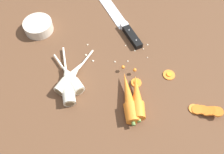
{
  "coord_description": "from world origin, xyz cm",
  "views": [
    {
      "loc": [
        -2.64,
        -46.02,
        71.74
      ],
      "look_at": [
        0.0,
        -2.0,
        1.5
      ],
      "focal_mm": 39.36,
      "sensor_mm": 36.0,
      "label": 1
    }
  ],
  "objects_px": {
    "parsnip_front": "(67,83)",
    "carrot_slice_stray_near": "(169,75)",
    "carrot_slice_stray_mid": "(136,82)",
    "parsnip_mid_left": "(71,78)",
    "parsnip_mid_right": "(70,77)",
    "chefs_knife": "(118,17)",
    "whole_carrot_second": "(137,98)",
    "prep_bowl": "(38,26)",
    "whole_carrot": "(129,98)",
    "carrot_slice_stack": "(205,110)"
  },
  "relations": [
    {
      "from": "carrot_slice_stray_near",
      "to": "parsnip_mid_right",
      "type": "bearing_deg",
      "value": -179.96
    },
    {
      "from": "carrot_slice_stray_near",
      "to": "carrot_slice_stray_mid",
      "type": "bearing_deg",
      "value": -168.12
    },
    {
      "from": "parsnip_front",
      "to": "carrot_slice_stray_near",
      "type": "relative_size",
      "value": 5.77
    },
    {
      "from": "parsnip_front",
      "to": "prep_bowl",
      "type": "xyz_separation_m",
      "value": [
        -0.12,
        0.26,
        0.0
      ]
    },
    {
      "from": "parsnip_front",
      "to": "carrot_slice_stray_mid",
      "type": "height_order",
      "value": "parsnip_front"
    },
    {
      "from": "parsnip_mid_right",
      "to": "whole_carrot_second",
      "type": "bearing_deg",
      "value": -23.2
    },
    {
      "from": "parsnip_mid_left",
      "to": "parsnip_front",
      "type": "bearing_deg",
      "value": -120.8
    },
    {
      "from": "carrot_slice_stray_near",
      "to": "carrot_slice_stray_mid",
      "type": "distance_m",
      "value": 0.12
    },
    {
      "from": "parsnip_mid_left",
      "to": "carrot_slice_stray_near",
      "type": "bearing_deg",
      "value": 0.86
    },
    {
      "from": "parsnip_mid_right",
      "to": "parsnip_mid_left",
      "type": "bearing_deg",
      "value": -72.56
    },
    {
      "from": "prep_bowl",
      "to": "parsnip_front",
      "type": "bearing_deg",
      "value": -65.35
    },
    {
      "from": "parsnip_mid_right",
      "to": "carrot_slice_stray_near",
      "type": "height_order",
      "value": "parsnip_mid_right"
    },
    {
      "from": "whole_carrot",
      "to": "carrot_slice_stray_mid",
      "type": "bearing_deg",
      "value": 63.95
    },
    {
      "from": "parsnip_front",
      "to": "carrot_slice_stray_mid",
      "type": "xyz_separation_m",
      "value": [
        0.23,
        -0.0,
        -0.02
      ]
    },
    {
      "from": "chefs_knife",
      "to": "whole_carrot_second",
      "type": "distance_m",
      "value": 0.38
    },
    {
      "from": "parsnip_mid_left",
      "to": "parsnip_mid_right",
      "type": "xyz_separation_m",
      "value": [
        -0.0,
        0.0,
        -0.0
      ]
    },
    {
      "from": "carrot_slice_stack",
      "to": "whole_carrot",
      "type": "bearing_deg",
      "value": 167.66
    },
    {
      "from": "parsnip_mid_right",
      "to": "carrot_slice_stray_mid",
      "type": "bearing_deg",
      "value": -6.29
    },
    {
      "from": "carrot_slice_stray_near",
      "to": "carrot_slice_stray_mid",
      "type": "height_order",
      "value": "same"
    },
    {
      "from": "parsnip_mid_left",
      "to": "carrot_slice_stack",
      "type": "relative_size",
      "value": 1.75
    },
    {
      "from": "parsnip_front",
      "to": "whole_carrot_second",
      "type": "bearing_deg",
      "value": -16.98
    },
    {
      "from": "parsnip_mid_right",
      "to": "carrot_slice_stack",
      "type": "distance_m",
      "value": 0.45
    },
    {
      "from": "parsnip_mid_right",
      "to": "chefs_knife",
      "type": "bearing_deg",
      "value": 57.74
    },
    {
      "from": "chefs_knife",
      "to": "parsnip_mid_right",
      "type": "relative_size",
      "value": 1.81
    },
    {
      "from": "parsnip_mid_right",
      "to": "carrot_slice_stack",
      "type": "relative_size",
      "value": 1.88
    },
    {
      "from": "carrot_slice_stack",
      "to": "prep_bowl",
      "type": "height_order",
      "value": "prep_bowl"
    },
    {
      "from": "whole_carrot",
      "to": "parsnip_mid_left",
      "type": "relative_size",
      "value": 1.27
    },
    {
      "from": "carrot_slice_stack",
      "to": "parsnip_front",
      "type": "bearing_deg",
      "value": 164.55
    },
    {
      "from": "parsnip_mid_left",
      "to": "prep_bowl",
      "type": "xyz_separation_m",
      "value": [
        -0.13,
        0.24,
        0.0
      ]
    },
    {
      "from": "whole_carrot_second",
      "to": "prep_bowl",
      "type": "distance_m",
      "value": 0.48
    },
    {
      "from": "parsnip_mid_right",
      "to": "carrot_slice_stray_mid",
      "type": "xyz_separation_m",
      "value": [
        0.22,
        -0.02,
        -0.02
      ]
    },
    {
      "from": "whole_carrot_second",
      "to": "carrot_slice_stray_near",
      "type": "bearing_deg",
      "value": 36.81
    },
    {
      "from": "parsnip_mid_left",
      "to": "prep_bowl",
      "type": "bearing_deg",
      "value": 118.35
    },
    {
      "from": "whole_carrot",
      "to": "parsnip_front",
      "type": "relative_size",
      "value": 0.92
    },
    {
      "from": "parsnip_mid_left",
      "to": "carrot_slice_stray_mid",
      "type": "bearing_deg",
      "value": -5.09
    },
    {
      "from": "whole_carrot",
      "to": "carrot_slice_stray_near",
      "type": "distance_m",
      "value": 0.18
    },
    {
      "from": "parsnip_mid_left",
      "to": "carrot_slice_stray_near",
      "type": "xyz_separation_m",
      "value": [
        0.34,
        0.01,
        -0.02
      ]
    },
    {
      "from": "chefs_knife",
      "to": "carrot_slice_stack",
      "type": "xyz_separation_m",
      "value": [
        0.24,
        -0.43,
        0.01
      ]
    },
    {
      "from": "whole_carrot_second",
      "to": "parsnip_mid_left",
      "type": "distance_m",
      "value": 0.23
    },
    {
      "from": "whole_carrot_second",
      "to": "carrot_slice_stray_mid",
      "type": "xyz_separation_m",
      "value": [
        0.01,
        0.07,
        -0.02
      ]
    },
    {
      "from": "parsnip_front",
      "to": "carrot_slice_stray_near",
      "type": "xyz_separation_m",
      "value": [
        0.35,
        0.02,
        -0.02
      ]
    },
    {
      "from": "whole_carrot",
      "to": "carrot_slice_stack",
      "type": "xyz_separation_m",
      "value": [
        0.24,
        -0.05,
        -0.01
      ]
    },
    {
      "from": "chefs_knife",
      "to": "carrot_slice_stray_near",
      "type": "height_order",
      "value": "chefs_knife"
    },
    {
      "from": "parsnip_front",
      "to": "carrot_slice_stray_mid",
      "type": "relative_size",
      "value": 6.65
    },
    {
      "from": "chefs_knife",
      "to": "carrot_slice_stray_mid",
      "type": "height_order",
      "value": "chefs_knife"
    },
    {
      "from": "carrot_slice_stack",
      "to": "carrot_slice_stray_mid",
      "type": "xyz_separation_m",
      "value": [
        -0.2,
        0.12,
        -0.01
      ]
    },
    {
      "from": "parsnip_mid_right",
      "to": "carrot_slice_stack",
      "type": "xyz_separation_m",
      "value": [
        0.42,
        -0.14,
        -0.01
      ]
    },
    {
      "from": "chefs_knife",
      "to": "parsnip_mid_right",
      "type": "height_order",
      "value": "parsnip_mid_right"
    },
    {
      "from": "parsnip_front",
      "to": "parsnip_mid_left",
      "type": "distance_m",
      "value": 0.02
    },
    {
      "from": "parsnip_mid_left",
      "to": "whole_carrot_second",
      "type": "bearing_deg",
      "value": -22.25
    }
  ]
}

